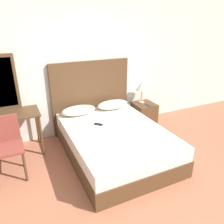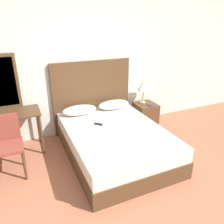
{
  "view_description": "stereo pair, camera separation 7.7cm",
  "coord_description": "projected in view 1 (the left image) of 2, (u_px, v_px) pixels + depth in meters",
  "views": [
    {
      "loc": [
        -1.24,
        -1.53,
        2.09
      ],
      "look_at": [
        0.15,
        1.38,
        0.73
      ],
      "focal_mm": 35.0,
      "sensor_mm": 36.0,
      "label": 1
    },
    {
      "loc": [
        -1.17,
        -1.56,
        2.09
      ],
      "look_at": [
        0.15,
        1.38,
        0.73
      ],
      "focal_mm": 35.0,
      "sensor_mm": 36.0,
      "label": 2
    }
  ],
  "objects": [
    {
      "name": "wall_back",
      "position": [
        81.0,
        64.0,
        4.05
      ],
      "size": [
        10.0,
        0.06,
        2.7
      ],
      "color": "silver",
      "rests_on": "ground_plane"
    },
    {
      "name": "phone_on_bed",
      "position": [
        98.0,
        124.0,
        3.65
      ],
      "size": [
        0.15,
        0.16,
        0.01
      ],
      "color": "black",
      "rests_on": "bed"
    },
    {
      "name": "phone_on_nightstand",
      "position": [
        148.0,
        105.0,
        4.52
      ],
      "size": [
        0.1,
        0.16,
        0.01
      ],
      "color": "#232328",
      "rests_on": "nightstand"
    },
    {
      "name": "headboard",
      "position": [
        92.0,
        97.0,
        4.3
      ],
      "size": [
        1.56,
        0.05,
        1.4
      ],
      "color": "#4C331E",
      "rests_on": "ground_plane"
    },
    {
      "name": "chair",
      "position": [
        6.0,
        143.0,
        3.02
      ],
      "size": [
        0.43,
        0.42,
        0.89
      ],
      "color": "brown",
      "rests_on": "ground_plane"
    },
    {
      "name": "table_lamp",
      "position": [
        142.0,
        86.0,
        4.53
      ],
      "size": [
        0.26,
        0.26,
        0.47
      ],
      "color": "tan",
      "rests_on": "nightstand"
    },
    {
      "name": "ground_plane",
      "position": [
        151.0,
        212.0,
        2.58
      ],
      "size": [
        16.0,
        16.0,
        0.0
      ],
      "primitive_type": "plane",
      "color": "#9E5B42"
    },
    {
      "name": "pillow_left",
      "position": [
        79.0,
        110.0,
        4.01
      ],
      "size": [
        0.63,
        0.33,
        0.16
      ],
      "color": "silver",
      "rests_on": "bed"
    },
    {
      "name": "bed",
      "position": [
        115.0,
        142.0,
        3.61
      ],
      "size": [
        1.49,
        2.03,
        0.48
      ],
      "color": "#4C331E",
      "rests_on": "ground_plane"
    },
    {
      "name": "vanity_desk",
      "position": [
        4.0,
        122.0,
        3.44
      ],
      "size": [
        1.09,
        0.53,
        0.73
      ],
      "color": "#4C331E",
      "rests_on": "ground_plane"
    },
    {
      "name": "nightstand",
      "position": [
        144.0,
        114.0,
        4.7
      ],
      "size": [
        0.43,
        0.45,
        0.47
      ],
      "color": "#4C331E",
      "rests_on": "ground_plane"
    },
    {
      "name": "pillow_right",
      "position": [
        113.0,
        105.0,
        4.29
      ],
      "size": [
        0.63,
        0.33,
        0.16
      ],
      "color": "silver",
      "rests_on": "bed"
    }
  ]
}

